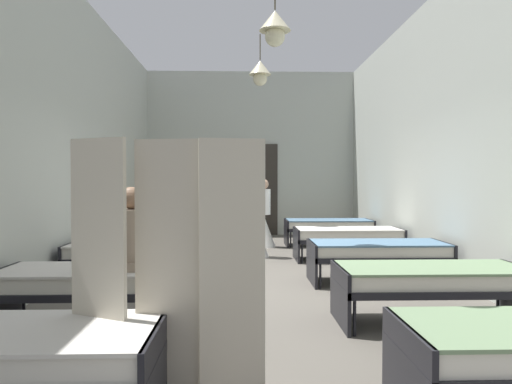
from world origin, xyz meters
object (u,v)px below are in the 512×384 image
bed_left_row_3 (162,236)px  privacy_screen (166,272)px  bed_left_row_2 (139,252)px  potted_plant (252,210)px  bed_right_row_3 (347,236)px  bed_left_row_1 (96,282)px  nurse_mid_aisle (255,229)px  patient_seated_primary (132,238)px  bed_left_row_4 (177,226)px  bed_right_row_2 (378,251)px  bed_right_row_4 (328,226)px  nurse_near_aisle (264,222)px  bed_right_row_1 (432,280)px

bed_left_row_3 → privacy_screen: (0.95, -5.45, 0.41)m
bed_left_row_2 → privacy_screen: bearing=-75.0°
potted_plant → bed_left_row_3: bearing=-126.9°
bed_right_row_3 → bed_left_row_2: bearing=-150.4°
bed_left_row_1 → nurse_mid_aisle: size_ratio=1.28×
patient_seated_primary → potted_plant: bearing=77.8°
bed_left_row_1 → bed_left_row_4: size_ratio=1.00×
bed_right_row_2 → patient_seated_primary: 3.58m
bed_right_row_4 → bed_left_row_3: bearing=-150.4°
bed_left_row_4 → bed_right_row_4: bearing=0.0°
bed_right_row_2 → bed_right_row_3: bearing=90.0°
bed_right_row_4 → nurse_near_aisle: size_ratio=1.28×
bed_left_row_3 → bed_right_row_3: same height
bed_right_row_1 → nurse_mid_aisle: size_ratio=1.28×
bed_left_row_1 → privacy_screen: 1.95m
bed_right_row_4 → potted_plant: potted_plant is taller
bed_left_row_2 → patient_seated_primary: patient_seated_primary is taller
bed_right_row_3 → nurse_mid_aisle: 1.71m
patient_seated_primary → nurse_mid_aisle: bearing=72.5°
bed_left_row_1 → potted_plant: potted_plant is taller
nurse_mid_aisle → bed_left_row_4: bearing=-62.2°
bed_right_row_2 → bed_left_row_3: (-3.34, 1.90, 0.00)m
bed_left_row_3 → patient_seated_primary: (0.35, -3.81, 0.43)m
bed_left_row_4 → patient_seated_primary: size_ratio=2.37×
bed_left_row_4 → privacy_screen: size_ratio=1.12×
bed_left_row_4 → bed_right_row_1: bearing=-59.6°
bed_right_row_3 → potted_plant: bearing=127.7°
bed_right_row_2 → bed_left_row_3: same height
bed_right_row_1 → bed_left_row_2: bearing=150.4°
bed_right_row_3 → bed_left_row_3: bearing=180.0°
bed_right_row_3 → bed_left_row_4: (-3.34, 1.90, 0.00)m
bed_left_row_1 → bed_left_row_3: 3.80m
bed_right_row_1 → bed_right_row_2: size_ratio=1.00×
bed_left_row_4 → nurse_mid_aisle: bearing=-42.0°
patient_seated_primary → bed_left_row_1: bearing=177.6°
bed_left_row_2 → bed_right_row_3: size_ratio=1.00×
bed_right_row_4 → nurse_near_aisle: bearing=-173.3°
bed_right_row_3 → nurse_mid_aisle: (-1.66, 0.39, 0.09)m
privacy_screen → nurse_near_aisle: bearing=90.9°
bed_right_row_3 → bed_right_row_4: (0.00, 1.90, 0.00)m
bed_right_row_3 → bed_left_row_4: bearing=150.4°
bed_right_row_1 → bed_left_row_4: bearing=120.4°
nurse_near_aisle → potted_plant: (-0.25, 0.46, 0.25)m
bed_left_row_2 → patient_seated_primary: size_ratio=2.37×
bed_right_row_3 → nurse_mid_aisle: size_ratio=1.28×
bed_left_row_2 → nurse_near_aisle: nurse_near_aisle is taller
bed_left_row_1 → bed_left_row_2: size_ratio=1.00×
bed_left_row_2 → bed_left_row_3: size_ratio=1.00×
bed_left_row_4 → potted_plant: bearing=10.1°
bed_right_row_1 → potted_plant: (-1.69, 5.99, 0.34)m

